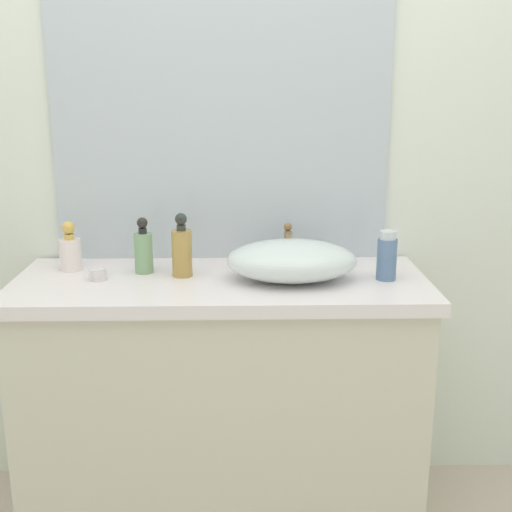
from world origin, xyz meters
The scene contains 10 objects.
bathroom_wall_rear centered at (0.00, 0.73, 1.30)m, with size 6.00×0.06×2.60m, color silver.
vanity_counter centered at (-0.03, 0.43, 0.43)m, with size 1.33×0.52×0.87m.
wall_mirror_panel centered at (-0.03, 0.69, 1.47)m, with size 1.15×0.01×1.21m, color #B2BCC6.
sink_basin centered at (0.20, 0.41, 0.93)m, with size 0.41×0.28×0.13m, color silver.
faucet centered at (0.20, 0.56, 0.95)m, with size 0.03×0.14×0.15m.
soap_dispenser centered at (-0.15, 0.46, 0.95)m, with size 0.07×0.07×0.21m.
lotion_bottle centered at (-0.28, 0.51, 0.94)m, with size 0.06×0.06×0.19m.
perfume_bottle centered at (0.50, 0.41, 0.94)m, with size 0.06×0.06×0.16m.
spray_can centered at (-0.53, 0.54, 0.93)m, with size 0.07×0.07×0.16m.
candle_jar centered at (-0.42, 0.42, 0.88)m, with size 0.05×0.05×0.04m, color silver.
Camera 1 is at (0.04, -1.58, 1.48)m, focal length 45.91 mm.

